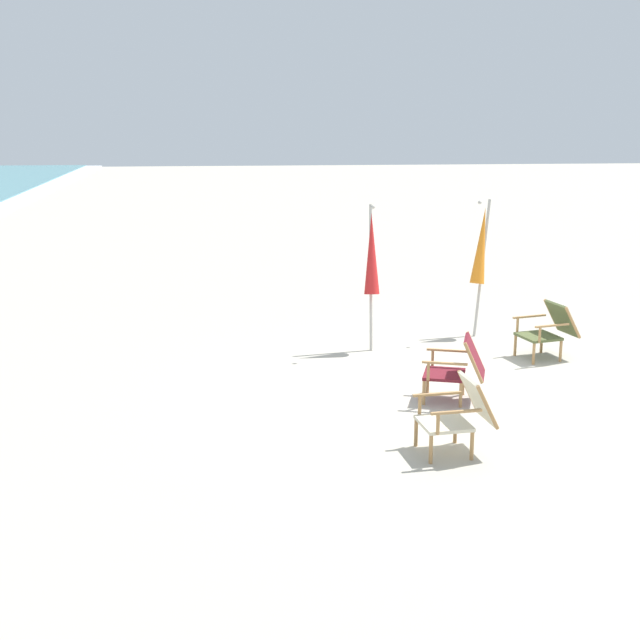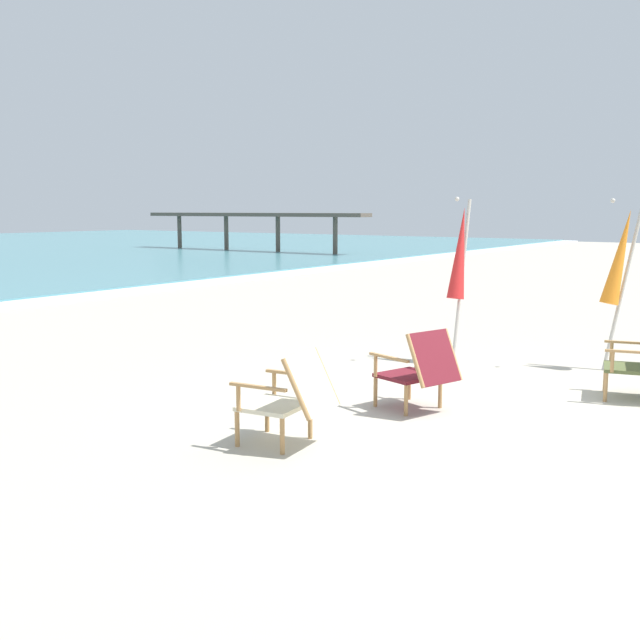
{
  "view_description": "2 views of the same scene",
  "coord_description": "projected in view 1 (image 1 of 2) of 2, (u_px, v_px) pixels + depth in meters",
  "views": [
    {
      "loc": [
        -10.41,
        3.11,
        3.5
      ],
      "look_at": [
        0.13,
        2.15,
        0.9
      ],
      "focal_mm": 50.0,
      "sensor_mm": 36.0,
      "label": 1
    },
    {
      "loc": [
        -6.8,
        -2.7,
        1.94
      ],
      "look_at": [
        -0.12,
        1.94,
        0.74
      ],
      "focal_mm": 42.0,
      "sensor_mm": 36.0,
      "label": 2
    }
  ],
  "objects": [
    {
      "name": "ground_plane",
      "position": [
        492.0,
        388.0,
        11.17
      ],
      "size": [
        80.0,
        80.0,
        0.0
      ],
      "primitive_type": "plane",
      "color": "#B7AF9E"
    },
    {
      "name": "beach_chair_far_center",
      "position": [
        458.0,
        366.0,
        10.61
      ],
      "size": [
        0.76,
        0.86,
        0.8
      ],
      "color": "maroon",
      "rests_on": "ground"
    },
    {
      "name": "beach_chair_front_right",
      "position": [
        459.0,
        412.0,
        9.05
      ],
      "size": [
        0.66,
        0.8,
        0.79
      ],
      "color": "beige",
      "rests_on": "ground"
    },
    {
      "name": "beach_chair_back_right",
      "position": [
        549.0,
        328.0,
        12.41
      ],
      "size": [
        0.75,
        0.88,
        0.78
      ],
      "color": "#515B33",
      "rests_on": "ground"
    },
    {
      "name": "umbrella_furled_red",
      "position": [
        372.0,
        255.0,
        12.65
      ],
      "size": [
        0.47,
        0.24,
        2.1
      ],
      "color": "#B7B2A8",
      "rests_on": "ground"
    },
    {
      "name": "umbrella_furled_orange",
      "position": [
        481.0,
        247.0,
        13.46
      ],
      "size": [
        0.56,
        0.45,
        2.08
      ],
      "color": "#B7B2A8",
      "rests_on": "ground"
    }
  ]
}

